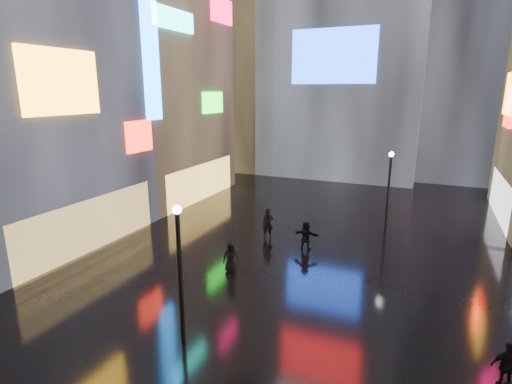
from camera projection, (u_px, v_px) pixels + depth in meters
The scene contains 12 objects.
ground at pixel (309, 242), 24.00m from camera, with size 140.00×140.00×0.00m, color black.
building_left_mid at pixel (5, 32), 21.92m from camera, with size 10.28×12.70×24.00m.
building_left_far at pixel (146, 64), 32.82m from camera, with size 10.28×12.00×22.00m.
tower_flank_right at pixel (477, 6), 39.41m from camera, with size 12.00×12.00×34.00m, color black.
tower_flank_left at pixel (249, 54), 45.77m from camera, with size 10.00×10.00×26.00m, color black.
lamp_near at pixel (180, 268), 13.68m from camera, with size 0.30×0.30×5.20m.
lamp_far at pixel (389, 187), 25.13m from camera, with size 0.30×0.30×5.20m.
pedestrian_3 at pixel (507, 366), 12.06m from camera, with size 0.91×0.38×1.55m, color black.
pedestrian_4 at pixel (231, 257), 19.93m from camera, with size 0.77×0.50×1.57m, color black.
pedestrian_5 at pixel (306, 236), 22.79m from camera, with size 1.53×0.49×1.65m, color black.
pedestrian_6 at pixel (268, 223), 24.58m from camera, with size 0.67×0.44×1.85m, color black.
umbrella_2 at pixel (230, 234), 19.63m from camera, with size 0.95×0.97×0.87m, color black.
Camera 1 is at (6.08, -1.91, 8.86)m, focal length 28.00 mm.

